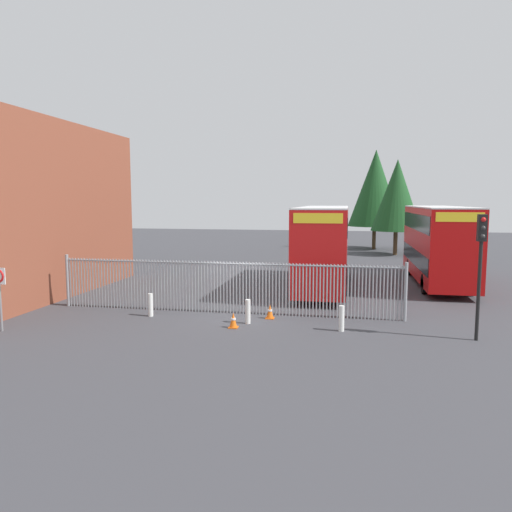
{
  "coord_description": "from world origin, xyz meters",
  "views": [
    {
      "loc": [
        4.51,
        -19.53,
        4.76
      ],
      "look_at": [
        0.0,
        4.0,
        2.0
      ],
      "focal_mm": 33.92,
      "sensor_mm": 36.0,
      "label": 1
    }
  ],
  "objects": [
    {
      "name": "ground_plane",
      "position": [
        0.0,
        8.0,
        0.0
      ],
      "size": [
        100.0,
        100.0,
        0.0
      ],
      "primitive_type": "plane",
      "color": "#3D3D42"
    },
    {
      "name": "depot_building_brick",
      "position": [
        -12.31,
        1.67,
        4.29
      ],
      "size": [
        6.85,
        14.42,
        8.58
      ],
      "primitive_type": "cube",
      "color": "brown",
      "rests_on": "ground"
    },
    {
      "name": "palisade_fence",
      "position": [
        -0.56,
        0.0,
        1.18
      ],
      "size": [
        14.81,
        0.14,
        2.35
      ],
      "color": "gray",
      "rests_on": "ground"
    },
    {
      "name": "double_decker_bus_near_gate",
      "position": [
        3.21,
        6.78,
        2.42
      ],
      "size": [
        2.54,
        10.81,
        4.42
      ],
      "color": "red",
      "rests_on": "ground"
    },
    {
      "name": "double_decker_bus_behind_fence_left",
      "position": [
        9.53,
        9.41,
        2.42
      ],
      "size": [
        2.54,
        10.81,
        4.42
      ],
      "color": "#B70C0C",
      "rests_on": "ground"
    },
    {
      "name": "bollard_near_left",
      "position": [
        -3.44,
        -1.16,
        0.47
      ],
      "size": [
        0.2,
        0.2,
        0.95
      ],
      "primitive_type": "cylinder",
      "color": "silver",
      "rests_on": "ground"
    },
    {
      "name": "bollard_center_front",
      "position": [
        0.75,
        -1.57,
        0.47
      ],
      "size": [
        0.2,
        0.2,
        0.95
      ],
      "primitive_type": "cylinder",
      "color": "silver",
      "rests_on": "ground"
    },
    {
      "name": "bollard_near_right",
      "position": [
        4.33,
        -2.0,
        0.47
      ],
      "size": [
        0.2,
        0.2,
        0.95
      ],
      "primitive_type": "cylinder",
      "color": "silver",
      "rests_on": "ground"
    },
    {
      "name": "traffic_cone_by_gate",
      "position": [
        1.46,
        -0.62,
        0.29
      ],
      "size": [
        0.34,
        0.34,
        0.59
      ],
      "color": "orange",
      "rests_on": "ground"
    },
    {
      "name": "traffic_cone_mid_forecourt",
      "position": [
        0.34,
        -2.29,
        0.29
      ],
      "size": [
        0.34,
        0.34,
        0.59
      ],
      "color": "orange",
      "rests_on": "ground"
    },
    {
      "name": "traffic_light_kerbside",
      "position": [
        8.88,
        -2.33,
        2.99
      ],
      "size": [
        0.28,
        0.33,
        4.3
      ],
      "color": "black",
      "rests_on": "ground"
    },
    {
      "name": "tree_tall_back",
      "position": [
        8.58,
        24.24,
        5.21
      ],
      "size": [
        4.33,
        4.33,
        8.31
      ],
      "color": "#4C3823",
      "rests_on": "ground"
    },
    {
      "name": "tree_short_side",
      "position": [
        7.0,
        29.24,
        5.95
      ],
      "size": [
        5.17,
        5.17,
        9.65
      ],
      "color": "#4C3823",
      "rests_on": "ground"
    }
  ]
}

